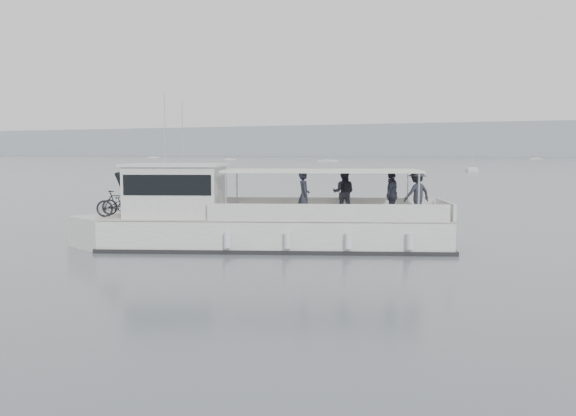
% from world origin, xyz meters
% --- Properties ---
extents(ground, '(1400.00, 1400.00, 0.00)m').
position_xyz_m(ground, '(0.00, 0.00, 0.00)').
color(ground, '#50585E').
rests_on(ground, ground).
extents(headland, '(1400.00, 90.00, 28.00)m').
position_xyz_m(headland, '(0.00, 560.00, 14.00)').
color(headland, '#939EA8').
rests_on(headland, ground).
extents(tour_boat, '(14.83, 8.49, 6.39)m').
position_xyz_m(tour_boat, '(1.11, -0.26, 1.05)').
color(tour_boat, silver).
rests_on(tour_boat, ground).
extents(moored_fleet, '(409.36, 356.12, 9.75)m').
position_xyz_m(moored_fleet, '(-15.91, 214.19, 0.36)').
color(moored_fleet, silver).
rests_on(moored_fleet, ground).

